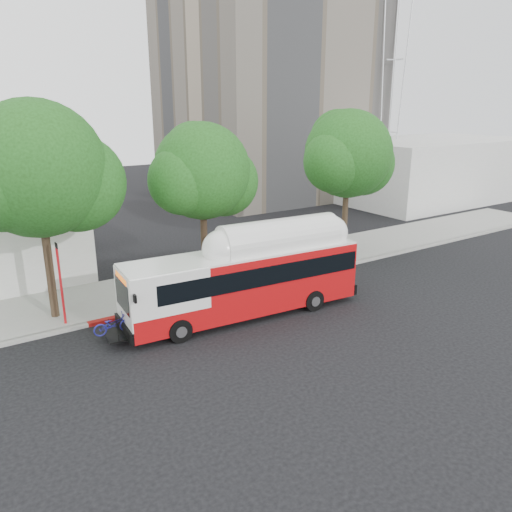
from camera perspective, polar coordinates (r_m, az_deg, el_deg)
The scene contains 11 objects.
ground at distance 23.42m, azimuth 3.33°, elevation -6.82°, with size 120.00×120.00×0.00m, color black.
sidewalk at distance 28.49m, azimuth -4.48°, elevation -2.23°, with size 60.00×5.00×0.15m, color gray.
curb_strip at distance 26.37m, azimuth -1.73°, elevation -3.80°, with size 60.00×0.30×0.15m, color gray.
red_curb_segment at distance 25.04m, azimuth -7.60°, elevation -5.11°, with size 10.00×0.32×0.16m, color maroon.
street_tree_left at distance 23.25m, azimuth -22.59°, elevation 8.70°, with size 6.67×5.80×9.74m.
street_tree_mid at distance 26.46m, azimuth -5.44°, elevation 9.26°, with size 5.75×5.00×8.62m.
street_tree_right at distance 32.18m, azimuth 10.97°, elevation 11.05°, with size 6.21×5.40×9.18m.
apartment_tower at distance 55.26m, azimuth 1.13°, elevation 25.58°, with size 18.00×18.00×37.00m.
horizon_block at distance 54.56m, azimuth 19.09°, elevation 9.37°, with size 20.00×12.00×6.00m, color silver.
transit_bus at distance 22.87m, azimuth -1.16°, elevation -2.94°, with size 12.04×3.22×3.52m.
signal_pole at distance 23.15m, azimuth -21.40°, elevation -3.07°, with size 0.11×0.36×3.84m.
Camera 1 is at (-12.88, -17.10, 9.49)m, focal length 35.00 mm.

